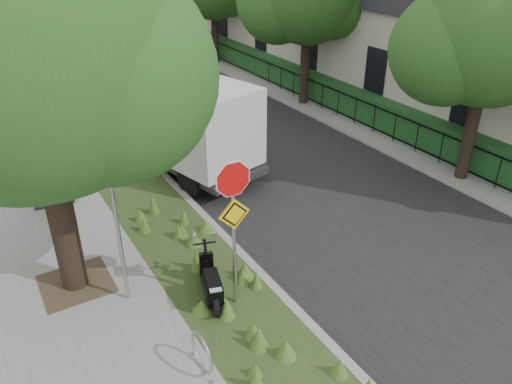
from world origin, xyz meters
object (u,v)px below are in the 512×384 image
Objects in this scene: utility_cabinet at (49,180)px; box_truck at (182,121)px; scooter_near at (212,287)px; sign_assembly at (234,206)px.

box_truck is at bearing 3.45° from utility_cabinet.
scooter_near is at bearing -72.27° from utility_cabinet.
sign_assembly is 2.12× the size of scooter_near.
box_truck is 4.06m from utility_cabinet.
sign_assembly is at bearing -32.09° from scooter_near.
scooter_near is 6.52m from box_truck.
sign_assembly is 0.56× the size of box_truck.
sign_assembly is 1.90m from scooter_near.
utility_cabinet is at bearing -176.55° from box_truck.
sign_assembly is 6.68m from utility_cabinet.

